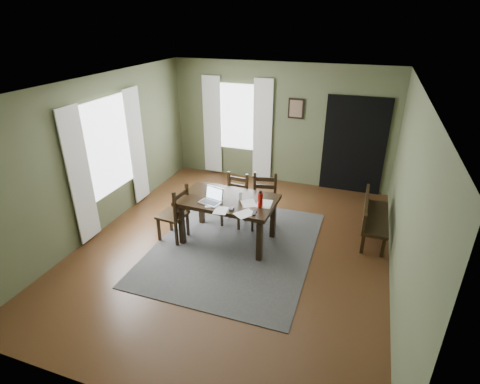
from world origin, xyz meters
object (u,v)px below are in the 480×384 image
at_px(chair_end, 175,214).
at_px(chair_back_right, 264,202).
at_px(bench, 372,215).
at_px(laptop, 212,198).
at_px(chair_back_left, 235,200).
at_px(dining_table, 228,204).
at_px(water_bottle, 260,200).

relative_size(chair_end, chair_back_right, 1.00).
relative_size(chair_end, bench, 0.77).
bearing_deg(bench, laptop, 113.90).
relative_size(chair_back_right, bench, 0.77).
bearing_deg(bench, chair_end, 110.49).
height_order(chair_back_left, bench, chair_back_left).
distance_m(chair_back_left, laptop, 0.90).
distance_m(dining_table, water_bottle, 0.65).
relative_size(chair_back_left, chair_back_right, 0.95).
bearing_deg(chair_end, laptop, 101.98).
distance_m(chair_end, bench, 3.41).
height_order(chair_back_right, laptop, laptop).
relative_size(chair_back_right, water_bottle, 3.54).
xyz_separation_m(dining_table, chair_back_right, (0.45, 0.67, -0.22)).
bearing_deg(chair_end, chair_back_left, 144.02).
distance_m(bench, water_bottle, 2.08).
bearing_deg(chair_back_right, water_bottle, -89.74).
bearing_deg(bench, dining_table, 111.80).
bearing_deg(chair_back_left, bench, 11.46).
height_order(chair_end, water_bottle, water_bottle).
distance_m(dining_table, chair_back_right, 0.83).
distance_m(chair_back_left, bench, 2.44).
bearing_deg(dining_table, chair_back_right, 57.97).
bearing_deg(chair_end, dining_table, 112.45).
height_order(chair_end, bench, chair_end).
distance_m(dining_table, bench, 2.52).
xyz_separation_m(dining_table, chair_end, (-0.87, -0.26, -0.22)).
xyz_separation_m(chair_back_left, laptop, (-0.11, -0.80, 0.40)).
bearing_deg(chair_end, chair_back_right, 130.79).
relative_size(dining_table, chair_back_left, 1.70).
relative_size(chair_back_left, water_bottle, 3.37).
bearing_deg(laptop, water_bottle, 20.17).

